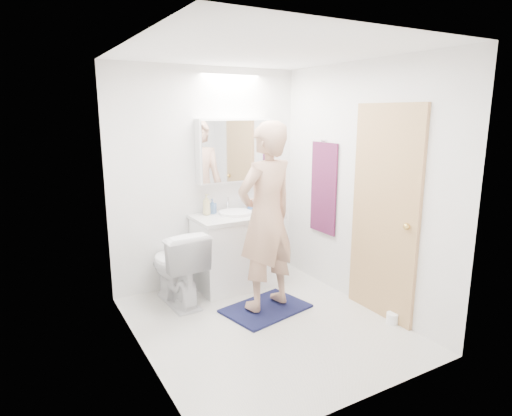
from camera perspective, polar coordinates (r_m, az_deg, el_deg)
floor at (r=4.14m, az=1.16°, el=-15.08°), size 2.50×2.50×0.00m
ceiling at (r=3.70m, az=1.33°, el=20.00°), size 2.50×2.50×0.00m
wall_back at (r=4.84m, az=-6.42°, el=3.92°), size 2.50×0.00×2.50m
wall_front at (r=2.77m, az=14.68°, el=-2.96°), size 2.50×0.00×2.50m
wall_left at (r=3.32m, az=-15.27°, el=-0.44°), size 0.00×2.50×2.50m
wall_right at (r=4.40m, az=13.64°, el=2.77°), size 0.00×2.50×2.50m
vanity_cabinet at (r=4.86m, az=-2.56°, el=-5.80°), size 0.90×0.55×0.78m
countertop at (r=4.75m, az=-2.61°, el=-1.10°), size 0.95×0.58×0.04m
sink_basin at (r=4.77m, az=-2.77°, el=-0.62°), size 0.36×0.36×0.03m
faucet at (r=4.92m, az=-3.79°, el=0.56°), size 0.02×0.02×0.16m
medicine_cabinet at (r=4.86m, az=-2.88°, el=7.58°), size 0.88×0.14×0.70m
mirror_panel at (r=4.79m, az=-2.47°, el=7.52°), size 0.84×0.01×0.66m
toilet at (r=4.49m, az=-10.43°, el=-7.56°), size 0.49×0.80×0.79m
bath_rug at (r=4.41m, az=1.29°, el=-13.10°), size 0.90×0.70×0.02m
person at (r=4.09m, az=1.36°, el=-1.22°), size 0.73×0.55×1.80m
door at (r=4.18m, az=16.57°, el=-0.70°), size 0.04×0.80×2.00m
door_knob at (r=3.97m, az=19.24°, el=-2.32°), size 0.06×0.06×0.06m
towel at (r=4.81m, az=8.90°, el=2.59°), size 0.02×0.42×1.00m
towel_hook at (r=4.74m, az=8.99°, el=8.77°), size 0.07×0.02×0.02m
soap_bottle_a at (r=4.73m, az=-6.55°, el=0.46°), size 0.12×0.12×0.23m
soap_bottle_b at (r=4.80m, az=-5.78°, el=0.24°), size 0.11×0.11×0.16m
toothbrush_cup at (r=4.99m, az=-0.80°, el=0.36°), size 0.13×0.13×0.09m
toilet_paper_roll at (r=4.33m, az=17.54°, el=-13.69°), size 0.11×0.11×0.10m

